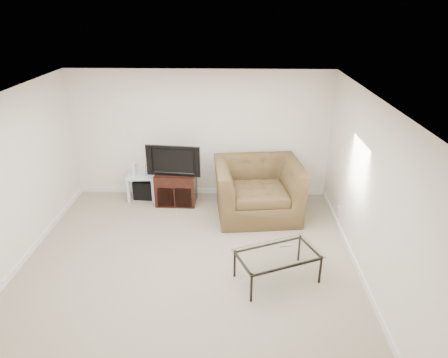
{
  "coord_description": "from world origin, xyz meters",
  "views": [
    {
      "loc": [
        0.68,
        -4.88,
        3.62
      ],
      "look_at": [
        0.5,
        1.2,
        0.9
      ],
      "focal_mm": 32.0,
      "sensor_mm": 36.0,
      "label": 1
    }
  ],
  "objects_px": {
    "side_table": "(143,185)",
    "tv_stand": "(176,188)",
    "subwoofer": "(145,188)",
    "coffee_table": "(277,266)",
    "recliner": "(258,181)",
    "television": "(174,159)"
  },
  "relations": [
    {
      "from": "recliner",
      "to": "television",
      "type": "bearing_deg",
      "value": 160.19
    },
    {
      "from": "television",
      "to": "recliner",
      "type": "bearing_deg",
      "value": -7.26
    },
    {
      "from": "television",
      "to": "subwoofer",
      "type": "height_order",
      "value": "television"
    },
    {
      "from": "recliner",
      "to": "side_table",
      "type": "bearing_deg",
      "value": 158.41
    },
    {
      "from": "tv_stand",
      "to": "coffee_table",
      "type": "distance_m",
      "value": 2.91
    },
    {
      "from": "side_table",
      "to": "tv_stand",
      "type": "bearing_deg",
      "value": -16.52
    },
    {
      "from": "tv_stand",
      "to": "recliner",
      "type": "bearing_deg",
      "value": -13.26
    },
    {
      "from": "tv_stand",
      "to": "recliner",
      "type": "xyz_separation_m",
      "value": [
        1.55,
        -0.4,
        0.35
      ]
    },
    {
      "from": "television",
      "to": "coffee_table",
      "type": "relative_size",
      "value": 0.84
    },
    {
      "from": "coffee_table",
      "to": "recliner",
      "type": "bearing_deg",
      "value": 95.51
    },
    {
      "from": "side_table",
      "to": "subwoofer",
      "type": "relative_size",
      "value": 1.4
    },
    {
      "from": "recliner",
      "to": "subwoofer",
      "type": "bearing_deg",
      "value": 157.67
    },
    {
      "from": "side_table",
      "to": "recliner",
      "type": "xyz_separation_m",
      "value": [
        2.26,
        -0.61,
        0.41
      ]
    },
    {
      "from": "subwoofer",
      "to": "coffee_table",
      "type": "height_order",
      "value": "coffee_table"
    },
    {
      "from": "side_table",
      "to": "coffee_table",
      "type": "xyz_separation_m",
      "value": [
        2.44,
        -2.54,
        -0.03
      ]
    },
    {
      "from": "television",
      "to": "coffee_table",
      "type": "xyz_separation_m",
      "value": [
        1.74,
        -2.3,
        -0.7
      ]
    },
    {
      "from": "side_table",
      "to": "coffee_table",
      "type": "height_order",
      "value": "side_table"
    },
    {
      "from": "subwoofer",
      "to": "side_table",
      "type": "bearing_deg",
      "value": -143.45
    },
    {
      "from": "tv_stand",
      "to": "subwoofer",
      "type": "distance_m",
      "value": 0.72
    },
    {
      "from": "tv_stand",
      "to": "side_table",
      "type": "xyz_separation_m",
      "value": [
        -0.7,
        0.21,
        -0.06
      ]
    },
    {
      "from": "side_table",
      "to": "coffee_table",
      "type": "relative_size",
      "value": 0.47
    },
    {
      "from": "coffee_table",
      "to": "subwoofer",
      "type": "bearing_deg",
      "value": 133.22
    }
  ]
}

